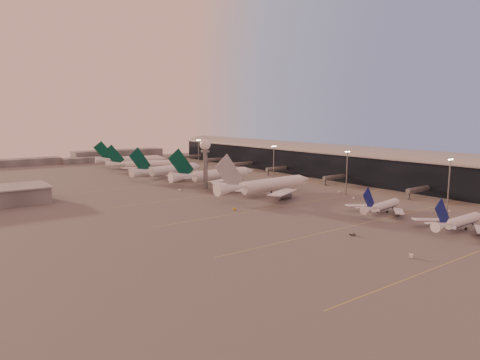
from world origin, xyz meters
TOP-DOWN VIEW (x-y plane):
  - ground at (0.00, 0.00)m, footprint 700.00×700.00m
  - taxiway_markings at (30.00, 56.00)m, footprint 180.00×185.25m
  - terminal at (107.88, 110.09)m, footprint 57.00×362.00m
  - radar_tower at (5.00, 120.00)m, footprint 6.40×6.40m
  - mast_a at (58.00, 0.00)m, footprint 3.60×0.56m
  - mast_b at (55.00, 55.00)m, footprint 3.60×0.56m
  - mast_c at (50.00, 110.00)m, footprint 3.60×0.56m
  - mast_d at (48.00, 200.00)m, footprint 3.60×0.56m
  - distant_horizon at (2.62, 325.14)m, footprint 165.00×37.50m
  - narrowbody_near at (32.10, -18.55)m, footprint 36.42×29.10m
  - narrowbody_mid at (33.66, 16.61)m, footprint 34.59×27.42m
  - widebody_white at (20.31, 80.74)m, footprint 69.43×55.50m
  - greentail_a at (20.21, 133.16)m, footprint 66.08×53.30m
  - greentail_b at (8.71, 175.64)m, footprint 62.40×49.86m
  - greentail_c at (10.36, 223.37)m, footprint 55.97×44.41m
  - greentail_d at (15.90, 260.13)m, footprint 60.77×48.57m
  - gsv_truck_a at (-11.13, -25.67)m, footprint 6.46×4.75m
  - gsv_catering_a at (59.56, -0.25)m, footprint 5.41×4.17m
  - gsv_tug_mid at (-6.07, 0.90)m, footprint 4.02×3.29m
  - gsv_truck_b at (50.76, 45.88)m, footprint 5.38×2.54m
  - gsv_truck_c at (-15.60, 61.03)m, footprint 5.75×2.99m
  - gsv_catering_b at (59.59, 63.43)m, footprint 5.62×4.15m
  - gsv_tug_far at (22.70, 98.00)m, footprint 3.45×3.42m
  - gsv_truck_d at (-11.44, 122.53)m, footprint 2.42×5.10m
  - gsv_tug_hangar at (54.56, 149.59)m, footprint 3.60×3.25m

SIDE VIEW (x-z plane):
  - ground at x=0.00m, z-range 0.00..0.00m
  - taxiway_markings at x=30.00m, z-range 0.00..0.02m
  - gsv_tug_far at x=22.70m, z-range 0.01..0.88m
  - gsv_tug_hangar at x=54.56m, z-range 0.01..0.90m
  - gsv_tug_mid at x=-6.07m, z-range 0.01..1.01m
  - gsv_truck_d at x=-11.44m, z-range 0.02..2.00m
  - gsv_truck_b at x=50.76m, z-range 0.02..2.11m
  - gsv_truck_c at x=-15.60m, z-range 0.02..2.23m
  - gsv_truck_a at x=-11.13m, z-range 0.03..2.50m
  - gsv_catering_a at x=59.56m, z-range 0.00..4.06m
  - gsv_catering_b at x=59.59m, z-range 0.00..4.22m
  - narrowbody_mid at x=33.66m, z-range -4.04..9.54m
  - narrowbody_near at x=32.10m, z-range -4.24..10.00m
  - greentail_c at x=10.36m, z-range -6.87..14.36m
  - distant_horizon at x=2.62m, z-range -0.61..8.39m
  - greentail_d at x=15.90m, z-range -7.23..15.13m
  - greentail_b at x=8.71m, z-range -7.43..15.56m
  - widebody_white at x=20.31m, z-range -7.97..16.44m
  - greentail_a at x=20.21m, z-range -7.76..16.23m
  - terminal at x=107.88m, z-range -1.00..22.04m
  - mast_a at x=58.00m, z-range 1.24..26.24m
  - mast_b at x=55.00m, z-range 1.24..26.24m
  - mast_c at x=50.00m, z-range 1.24..26.24m
  - mast_d at x=48.00m, z-range 1.24..26.24m
  - radar_tower at x=5.00m, z-range 5.40..36.50m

